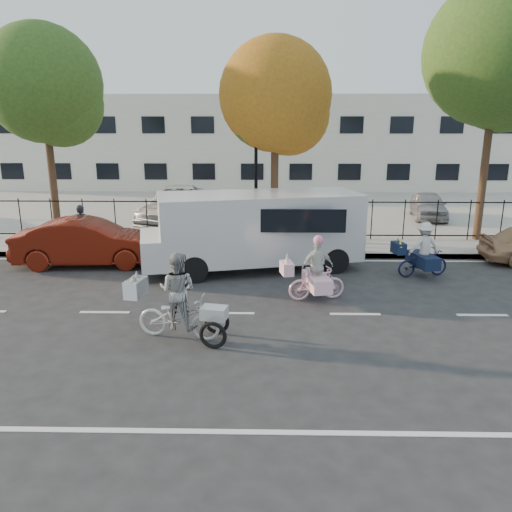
{
  "coord_description": "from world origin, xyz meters",
  "views": [
    {
      "loc": [
        0.86,
        -11.12,
        4.45
      ],
      "look_at": [
        0.61,
        1.2,
        1.1
      ],
      "focal_mm": 35.0,
      "sensor_mm": 36.0,
      "label": 1
    }
  ],
  "objects_px": {
    "red_sedan": "(89,242)",
    "lot_car_c": "(175,208)",
    "white_van": "(255,228)",
    "lot_car_d": "(428,205)",
    "bull_bike": "(423,255)",
    "lamppost": "(256,160)",
    "unicorn_bike": "(316,276)",
    "pedestrian": "(82,227)",
    "zebra_trike": "(179,306)",
    "lot_car_b": "(179,202)"
  },
  "relations": [
    {
      "from": "red_sedan",
      "to": "lot_car_c",
      "type": "distance_m",
      "value": 6.1
    },
    {
      "from": "white_van",
      "to": "lot_car_d",
      "type": "xyz_separation_m",
      "value": [
        7.69,
        7.66,
        -0.55
      ]
    },
    {
      "from": "white_van",
      "to": "bull_bike",
      "type": "bearing_deg",
      "value": -21.81
    },
    {
      "from": "white_van",
      "to": "lot_car_d",
      "type": "relative_size",
      "value": 2.03
    },
    {
      "from": "lot_car_c",
      "to": "lot_car_d",
      "type": "distance_m",
      "value": 11.36
    },
    {
      "from": "lamppost",
      "to": "unicorn_bike",
      "type": "distance_m",
      "value": 6.52
    },
    {
      "from": "lamppost",
      "to": "pedestrian",
      "type": "bearing_deg",
      "value": -166.7
    },
    {
      "from": "zebra_trike",
      "to": "white_van",
      "type": "relative_size",
      "value": 0.31
    },
    {
      "from": "red_sedan",
      "to": "white_van",
      "type": "bearing_deg",
      "value": -96.53
    },
    {
      "from": "lamppost",
      "to": "white_van",
      "type": "height_order",
      "value": "lamppost"
    },
    {
      "from": "pedestrian",
      "to": "lot_car_d",
      "type": "height_order",
      "value": "pedestrian"
    },
    {
      "from": "white_van",
      "to": "lot_car_c",
      "type": "distance_m",
      "value": 7.08
    },
    {
      "from": "bull_bike",
      "to": "lot_car_d",
      "type": "distance_m",
      "value": 8.83
    },
    {
      "from": "bull_bike",
      "to": "lot_car_d",
      "type": "relative_size",
      "value": 0.52
    },
    {
      "from": "lamppost",
      "to": "pedestrian",
      "type": "distance_m",
      "value": 6.46
    },
    {
      "from": "bull_bike",
      "to": "red_sedan",
      "type": "relative_size",
      "value": 0.4
    },
    {
      "from": "lot_car_b",
      "to": "lot_car_d",
      "type": "xyz_separation_m",
      "value": [
        11.29,
        0.26,
        -0.14
      ]
    },
    {
      "from": "pedestrian",
      "to": "lot_car_c",
      "type": "height_order",
      "value": "pedestrian"
    },
    {
      "from": "white_van",
      "to": "lot_car_b",
      "type": "relative_size",
      "value": 1.33
    },
    {
      "from": "red_sedan",
      "to": "lot_car_c",
      "type": "xyz_separation_m",
      "value": [
        1.72,
        5.85,
        0.09
      ]
    },
    {
      "from": "white_van",
      "to": "lot_car_d",
      "type": "bearing_deg",
      "value": 31.46
    },
    {
      "from": "unicorn_bike",
      "to": "lot_car_c",
      "type": "distance_m",
      "value": 10.29
    },
    {
      "from": "bull_bike",
      "to": "white_van",
      "type": "bearing_deg",
      "value": 68.44
    },
    {
      "from": "red_sedan",
      "to": "zebra_trike",
      "type": "bearing_deg",
      "value": -148.98
    },
    {
      "from": "zebra_trike",
      "to": "lamppost",
      "type": "bearing_deg",
      "value": 1.5
    },
    {
      "from": "zebra_trike",
      "to": "white_van",
      "type": "distance_m",
      "value": 5.43
    },
    {
      "from": "bull_bike",
      "to": "lot_car_b",
      "type": "relative_size",
      "value": 0.34
    },
    {
      "from": "bull_bike",
      "to": "lamppost",
      "type": "bearing_deg",
      "value": 39.95
    },
    {
      "from": "lot_car_b",
      "to": "zebra_trike",
      "type": "bearing_deg",
      "value": -87.12
    },
    {
      "from": "white_van",
      "to": "red_sedan",
      "type": "bearing_deg",
      "value": 163.85
    },
    {
      "from": "bull_bike",
      "to": "unicorn_bike",
      "type": "bearing_deg",
      "value": 108.86
    },
    {
      "from": "unicorn_bike",
      "to": "bull_bike",
      "type": "distance_m",
      "value": 3.91
    },
    {
      "from": "lamppost",
      "to": "unicorn_bike",
      "type": "height_order",
      "value": "lamppost"
    },
    {
      "from": "bull_bike",
      "to": "pedestrian",
      "type": "distance_m",
      "value": 11.13
    },
    {
      "from": "zebra_trike",
      "to": "lot_car_b",
      "type": "relative_size",
      "value": 0.42
    },
    {
      "from": "zebra_trike",
      "to": "red_sedan",
      "type": "bearing_deg",
      "value": 46.35
    },
    {
      "from": "bull_bike",
      "to": "pedestrian",
      "type": "relative_size",
      "value": 1.14
    },
    {
      "from": "unicorn_bike",
      "to": "zebra_trike",
      "type": "bearing_deg",
      "value": 116.02
    },
    {
      "from": "white_van",
      "to": "unicorn_bike",
      "type": "bearing_deg",
      "value": -73.68
    },
    {
      "from": "zebra_trike",
      "to": "lot_car_b",
      "type": "distance_m",
      "value": 12.75
    },
    {
      "from": "unicorn_bike",
      "to": "lot_car_b",
      "type": "distance_m",
      "value": 11.45
    },
    {
      "from": "lot_car_b",
      "to": "bull_bike",
      "type": "bearing_deg",
      "value": -50.25
    },
    {
      "from": "red_sedan",
      "to": "pedestrian",
      "type": "bearing_deg",
      "value": 23.29
    },
    {
      "from": "pedestrian",
      "to": "lot_car_d",
      "type": "xyz_separation_m",
      "value": [
        13.66,
        6.06,
        -0.2
      ]
    },
    {
      "from": "zebra_trike",
      "to": "lot_car_d",
      "type": "height_order",
      "value": "zebra_trike"
    },
    {
      "from": "lamppost",
      "to": "red_sedan",
      "type": "xyz_separation_m",
      "value": [
        -5.23,
        -2.75,
        -2.37
      ]
    },
    {
      "from": "bull_bike",
      "to": "lot_car_b",
      "type": "xyz_separation_m",
      "value": [
        -8.52,
        8.12,
        0.23
      ]
    },
    {
      "from": "lot_car_b",
      "to": "lot_car_c",
      "type": "height_order",
      "value": "lot_car_b"
    },
    {
      "from": "zebra_trike",
      "to": "lot_car_d",
      "type": "bearing_deg",
      "value": -24.04
    },
    {
      "from": "unicorn_bike",
      "to": "red_sedan",
      "type": "relative_size",
      "value": 0.38
    }
  ]
}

